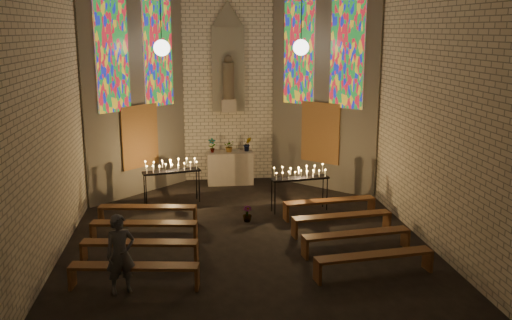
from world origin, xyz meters
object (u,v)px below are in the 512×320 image
(votive_stand_left, at_px, (171,168))
(altar, at_px, (230,168))
(votive_stand_right, at_px, (300,175))
(visitor, at_px, (121,254))
(aisle_flower_pot, at_px, (247,214))

(votive_stand_left, bearing_deg, altar, 32.93)
(altar, height_order, votive_stand_left, votive_stand_left)
(altar, bearing_deg, votive_stand_right, -61.01)
(votive_stand_right, bearing_deg, votive_stand_left, 153.44)
(altar, height_order, votive_stand_right, votive_stand_right)
(votive_stand_right, bearing_deg, altar, 110.17)
(altar, relative_size, votive_stand_right, 0.89)
(votive_stand_left, bearing_deg, visitor, -111.90)
(aisle_flower_pot, xyz_separation_m, votive_stand_left, (-1.90, 1.77, 0.79))
(aisle_flower_pot, relative_size, visitor, 0.27)
(altar, height_order, aisle_flower_pot, altar)
(altar, xyz_separation_m, visitor, (-2.50, -7.27, 0.24))
(votive_stand_right, relative_size, visitor, 1.07)
(altar, xyz_separation_m, votive_stand_right, (1.62, -2.92, 0.47))
(visitor, bearing_deg, votive_stand_left, 60.71)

